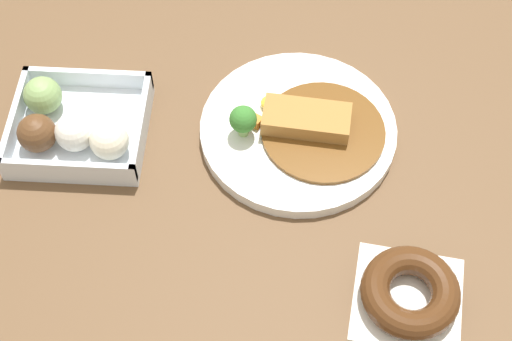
# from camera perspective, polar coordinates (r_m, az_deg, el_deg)

# --- Properties ---
(ground_plane) EXTENTS (1.60, 1.60, 0.00)m
(ground_plane) POSITION_cam_1_polar(r_m,az_deg,el_deg) (1.03, -2.55, 3.01)
(ground_plane) COLOR brown
(curry_plate) EXTENTS (0.27, 0.27, 0.07)m
(curry_plate) POSITION_cam_1_polar(r_m,az_deg,el_deg) (1.02, 3.29, 3.35)
(curry_plate) COLOR white
(curry_plate) RESTS_ON ground_plane
(donut_box) EXTENTS (0.18, 0.16, 0.06)m
(donut_box) POSITION_cam_1_polar(r_m,az_deg,el_deg) (1.03, -13.71, 3.25)
(donut_box) COLOR silver
(donut_box) RESTS_ON ground_plane
(chocolate_ring_donut) EXTENTS (0.14, 0.14, 0.04)m
(chocolate_ring_donut) POSITION_cam_1_polar(r_m,az_deg,el_deg) (0.91, 11.60, -9.03)
(chocolate_ring_donut) COLOR white
(chocolate_ring_donut) RESTS_ON ground_plane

